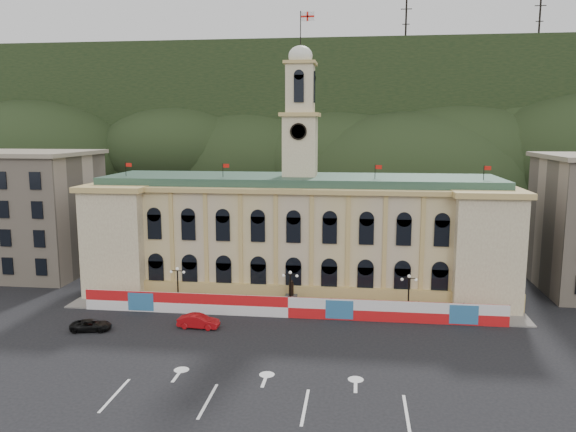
# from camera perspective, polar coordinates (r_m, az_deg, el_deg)

# --- Properties ---
(ground) EXTENTS (260.00, 260.00, 0.00)m
(ground) POSITION_cam_1_polar(r_m,az_deg,el_deg) (53.30, -2.07, -15.57)
(ground) COLOR black
(ground) RESTS_ON ground
(lane_markings) EXTENTS (26.00, 10.00, 0.02)m
(lane_markings) POSITION_cam_1_polar(r_m,az_deg,el_deg) (48.86, -3.06, -17.98)
(lane_markings) COLOR white
(lane_markings) RESTS_ON ground
(hill_ridge) EXTENTS (230.00, 80.00, 64.00)m
(hill_ridge) POSITION_cam_1_polar(r_m,az_deg,el_deg) (170.00, 4.57, 8.10)
(hill_ridge) COLOR black
(hill_ridge) RESTS_ON ground
(city_hall) EXTENTS (56.20, 17.60, 37.10)m
(city_hall) POSITION_cam_1_polar(r_m,az_deg,el_deg) (77.20, 1.19, -1.67)
(city_hall) COLOR #C6B28F
(city_hall) RESTS_ON ground
(side_building_left) EXTENTS (21.00, 17.00, 18.60)m
(side_building_left) POSITION_cam_1_polar(r_m,az_deg,el_deg) (94.63, -25.44, 0.35)
(side_building_left) COLOR #BDA992
(side_building_left) RESTS_ON ground
(hoarding_fence) EXTENTS (50.00, 0.44, 2.50)m
(hoarding_fence) POSITION_cam_1_polar(r_m,az_deg,el_deg) (66.73, 0.07, -9.25)
(hoarding_fence) COLOR red
(hoarding_fence) RESTS_ON ground
(pavement) EXTENTS (56.00, 5.50, 0.16)m
(pavement) POSITION_cam_1_polar(r_m,az_deg,el_deg) (69.64, 0.30, -9.47)
(pavement) COLOR slate
(pavement) RESTS_ON ground
(statue) EXTENTS (1.40, 1.40, 3.72)m
(statue) POSITION_cam_1_polar(r_m,az_deg,el_deg) (69.53, 0.33, -8.54)
(statue) COLOR #595651
(statue) RESTS_ON ground
(lamp_left) EXTENTS (1.96, 0.44, 5.15)m
(lamp_left) POSITION_cam_1_polar(r_m,az_deg,el_deg) (71.03, -11.13, -6.75)
(lamp_left) COLOR black
(lamp_left) RESTS_ON ground
(lamp_center) EXTENTS (1.96, 0.44, 5.15)m
(lamp_center) POSITION_cam_1_polar(r_m,az_deg,el_deg) (68.03, 0.23, -7.28)
(lamp_center) COLOR black
(lamp_center) RESTS_ON ground
(lamp_right) EXTENTS (1.96, 0.44, 5.15)m
(lamp_right) POSITION_cam_1_polar(r_m,az_deg,el_deg) (67.85, 12.15, -7.53)
(lamp_right) COLOR black
(lamp_right) RESTS_ON ground
(red_sedan) EXTENTS (2.08, 4.79, 1.53)m
(red_sedan) POSITION_cam_1_polar(r_m,az_deg,el_deg) (64.39, -9.08, -10.51)
(red_sedan) COLOR #A50B10
(red_sedan) RESTS_ON ground
(black_suv) EXTENTS (3.62, 5.13, 1.22)m
(black_suv) POSITION_cam_1_polar(r_m,az_deg,el_deg) (66.50, -19.37, -10.43)
(black_suv) COLOR black
(black_suv) RESTS_ON ground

